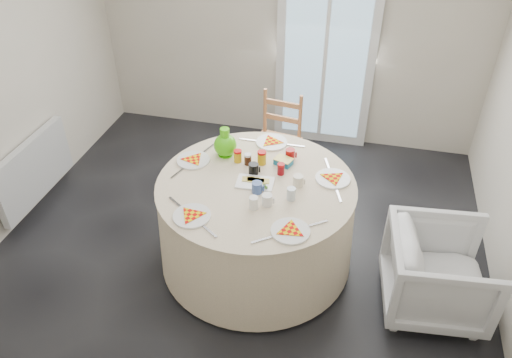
% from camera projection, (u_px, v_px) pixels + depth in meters
% --- Properties ---
extents(floor, '(4.00, 4.00, 0.00)m').
position_uv_depth(floor, '(238.00, 252.00, 4.15)').
color(floor, black).
rests_on(floor, ground).
extents(wall_back, '(4.00, 0.02, 2.60)m').
position_uv_depth(wall_back, '(289.00, 19.00, 4.95)').
color(wall_back, '#BCB5A3').
rests_on(wall_back, floor).
extents(glass_door, '(1.00, 0.08, 2.10)m').
position_uv_depth(glass_door, '(326.00, 49.00, 4.98)').
color(glass_door, silver).
rests_on(glass_door, floor).
extents(radiator, '(0.07, 1.00, 0.55)m').
position_uv_depth(radiator, '(34.00, 170.00, 4.45)').
color(radiator, silver).
rests_on(radiator, floor).
extents(table, '(1.52, 1.52, 0.77)m').
position_uv_depth(table, '(256.00, 223.00, 3.88)').
color(table, beige).
rests_on(table, floor).
extents(wooden_chair, '(0.46, 0.45, 0.91)m').
position_uv_depth(wooden_chair, '(276.00, 142.00, 4.66)').
color(wooden_chair, '#B56848').
rests_on(wooden_chair, floor).
extents(armchair, '(0.72, 0.76, 0.72)m').
position_uv_depth(armchair, '(440.00, 266.00, 3.48)').
color(armchair, silver).
rests_on(armchair, floor).
extents(place_settings, '(1.65, 1.65, 0.03)m').
position_uv_depth(place_settings, '(256.00, 182.00, 3.64)').
color(place_settings, white).
rests_on(place_settings, table).
extents(jar_cluster, '(0.46, 0.35, 0.12)m').
position_uv_depth(jar_cluster, '(258.00, 161.00, 3.78)').
color(jar_cluster, brown).
rests_on(jar_cluster, table).
extents(butter_tub, '(0.16, 0.14, 0.05)m').
position_uv_depth(butter_tub, '(283.00, 161.00, 3.83)').
color(butter_tub, '#12658C').
rests_on(butter_tub, table).
extents(green_pitcher, '(0.21, 0.21, 0.23)m').
position_uv_depth(green_pitcher, '(225.00, 143.00, 3.89)').
color(green_pitcher, '#45C90E').
rests_on(green_pitcher, table).
extents(cheese_platter, '(0.28, 0.19, 0.03)m').
position_uv_depth(cheese_platter, '(255.00, 182.00, 3.64)').
color(cheese_platter, white).
rests_on(cheese_platter, table).
extents(mugs_glasses, '(0.69, 0.69, 0.10)m').
position_uv_depth(mugs_glasses, '(274.00, 180.00, 3.59)').
color(mugs_glasses, '#959595').
rests_on(mugs_glasses, table).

